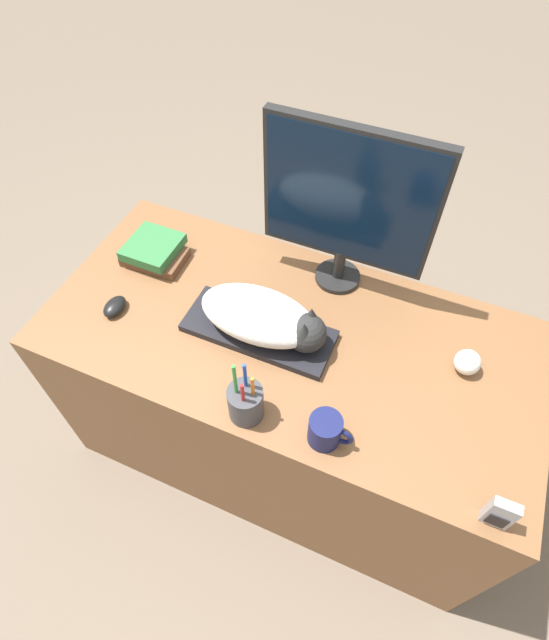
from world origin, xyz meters
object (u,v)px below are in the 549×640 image
at_px(phone, 500,514).
at_px(keyboard, 259,331).
at_px(baseball, 467,362).
at_px(coffee_mug, 326,430).
at_px(pen_cup, 246,402).
at_px(computer_mouse, 115,307).
at_px(cat, 266,318).
at_px(monitor, 348,203).
at_px(book_stack, 154,252).

bearing_deg(phone, keyboard, 158.95).
bearing_deg(keyboard, phone, -21.05).
relative_size(baseball, phone, 0.66).
relative_size(coffee_mug, pen_cup, 0.52).
xyz_separation_m(keyboard, computer_mouse, (-0.43, -0.09, 0.01)).
xyz_separation_m(computer_mouse, coffee_mug, (0.71, -0.14, 0.03)).
bearing_deg(cat, keyboard, 180.00).
bearing_deg(baseball, computer_mouse, -168.39).
relative_size(cat, monitor, 0.71).
height_order(keyboard, coffee_mug, coffee_mug).
height_order(keyboard, computer_mouse, computer_mouse).
relative_size(cat, baseball, 5.21).
relative_size(computer_mouse, baseball, 1.19).
bearing_deg(baseball, pen_cup, -144.06).
distance_m(keyboard, monitor, 0.43).
bearing_deg(book_stack, monitor, 15.06).
height_order(keyboard, phone, phone).
distance_m(keyboard, cat, 0.08).
relative_size(pen_cup, phone, 2.02).
xyz_separation_m(phone, book_stack, (-1.13, 0.41, -0.02)).
xyz_separation_m(coffee_mug, book_stack, (-0.72, 0.37, -0.01)).
xyz_separation_m(monitor, book_stack, (-0.57, -0.15, -0.27)).
relative_size(keyboard, baseball, 6.11).
xyz_separation_m(computer_mouse, book_stack, (-0.00, 0.23, 0.02)).
xyz_separation_m(cat, coffee_mug, (0.26, -0.23, -0.04)).
distance_m(coffee_mug, pen_cup, 0.21).
distance_m(computer_mouse, coffee_mug, 0.73).
xyz_separation_m(keyboard, monitor, (0.14, 0.29, 0.29)).
relative_size(baseball, book_stack, 0.36).
bearing_deg(computer_mouse, book_stack, 91.16).
xyz_separation_m(coffee_mug, baseball, (0.28, 0.34, -0.01)).
bearing_deg(pen_cup, computer_mouse, 163.36).
height_order(monitor, baseball, monitor).
height_order(monitor, pen_cup, monitor).
distance_m(baseball, book_stack, 1.00).
bearing_deg(monitor, pen_cup, -96.52).
height_order(keyboard, monitor, monitor).
relative_size(keyboard, computer_mouse, 5.13).
distance_m(cat, monitor, 0.38).
height_order(coffee_mug, book_stack, coffee_mug).
relative_size(cat, book_stack, 1.86).
bearing_deg(cat, computer_mouse, -168.44).
bearing_deg(coffee_mug, cat, 138.66).
height_order(coffee_mug, baseball, coffee_mug).
relative_size(keyboard, pen_cup, 1.99).
distance_m(cat, coffee_mug, 0.35).
xyz_separation_m(keyboard, coffee_mug, (0.28, -0.23, 0.03)).
bearing_deg(pen_cup, coffee_mug, 3.56).
distance_m(computer_mouse, phone, 1.14).
xyz_separation_m(keyboard, pen_cup, (0.08, -0.24, 0.04)).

